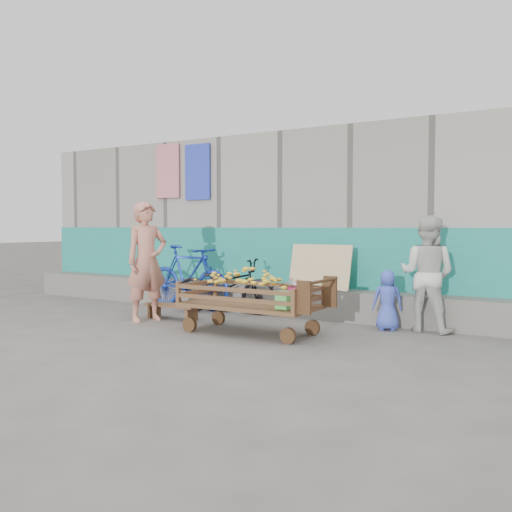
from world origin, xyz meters
The scene contains 9 objects.
ground centered at (0.00, 0.00, 0.00)m, with size 80.00×80.00×0.00m, color #56534E.
building_wall centered at (0.00, 4.05, 1.47)m, with size 12.00×3.50×3.00m.
banana_cart centered at (-0.01, 0.66, 0.57)m, with size 1.98×0.90×0.84m.
bench centered at (-1.62, 1.03, 0.17)m, with size 0.92×0.28×0.23m.
vendor_man centered at (-1.83, 0.70, 0.89)m, with size 0.65×0.43×1.79m, color tan.
woman centered at (1.97, 2.04, 0.78)m, with size 0.76×0.59×1.57m, color silver.
child centered at (1.48, 1.87, 0.42)m, with size 0.41×0.26×0.83m, color #3B50BE.
bicycle_dark centered at (-1.23, 1.90, 0.45)m, with size 0.60×1.71×0.90m, color black.
bicycle_blue centered at (-2.11, 2.03, 0.55)m, with size 0.52×1.83×1.10m, color #17349F.
Camera 1 is at (4.03, -5.66, 1.42)m, focal length 40.00 mm.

